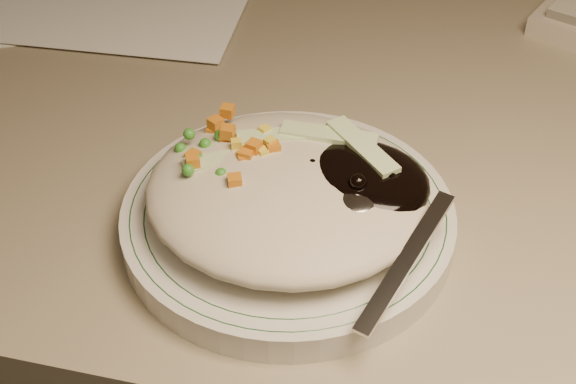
# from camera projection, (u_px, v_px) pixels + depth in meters

# --- Properties ---
(desk) EXTENTS (1.40, 0.70, 0.74)m
(desk) POSITION_uv_depth(u_px,v_px,m) (433.00, 254.00, 0.83)
(desk) COLOR gray
(desk) RESTS_ON ground
(plate) EXTENTS (0.23, 0.23, 0.02)m
(plate) POSITION_uv_depth(u_px,v_px,m) (288.00, 220.00, 0.56)
(plate) COLOR silver
(plate) RESTS_ON desk
(plate_rim) EXTENTS (0.22, 0.22, 0.00)m
(plate_rim) POSITION_uv_depth(u_px,v_px,m) (288.00, 209.00, 0.56)
(plate_rim) COLOR #144723
(plate_rim) RESTS_ON plate
(meal) EXTENTS (0.21, 0.19, 0.05)m
(meal) POSITION_uv_depth(u_px,v_px,m) (294.00, 187.00, 0.54)
(meal) COLOR beige
(meal) RESTS_ON plate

